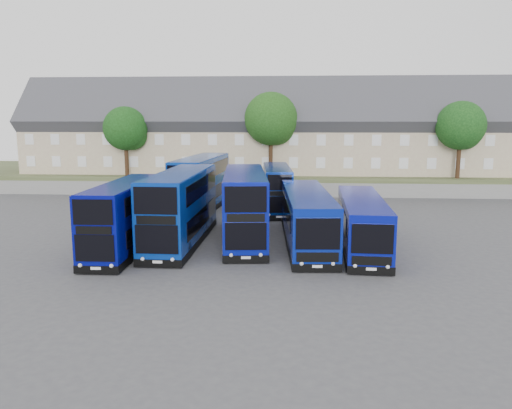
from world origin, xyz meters
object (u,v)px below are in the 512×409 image
(coach_east_a, at_px, (307,219))
(tree_far, at_px, (494,124))
(tree_west, at_px, (127,130))
(tree_mid, at_px, (272,121))
(dd_front_left, at_px, (126,218))
(tree_east, at_px, (462,127))
(dd_front_mid, at_px, (181,209))

(coach_east_a, distance_m, tree_far, 37.35)
(tree_west, relative_size, tree_mid, 0.83)
(dd_front_left, distance_m, tree_west, 25.74)
(dd_front_left, relative_size, tree_east, 1.32)
(tree_east, bearing_deg, dd_front_left, -139.71)
(coach_east_a, height_order, tree_far, tree_far)
(dd_front_left, height_order, tree_east, tree_east)
(dd_front_mid, bearing_deg, dd_front_left, -145.75)
(dd_front_left, distance_m, tree_mid, 26.68)
(tree_mid, relative_size, tree_far, 1.06)
(dd_front_mid, relative_size, coach_east_a, 0.92)
(tree_west, distance_m, tree_mid, 16.04)
(tree_mid, xyz_separation_m, tree_far, (26.00, 6.50, -0.34))
(dd_front_left, relative_size, tree_west, 1.41)
(tree_far, bearing_deg, coach_east_a, -128.47)
(tree_west, height_order, tree_far, tree_far)
(tree_far, bearing_deg, tree_west, -170.54)
(dd_front_left, bearing_deg, tree_east, 39.67)
(tree_west, xyz_separation_m, tree_mid, (16.00, 0.50, 1.02))
(tree_west, bearing_deg, dd_front_left, -72.55)
(tree_mid, bearing_deg, dd_front_mid, -103.25)
(dd_front_mid, relative_size, tree_east, 1.48)
(dd_front_left, height_order, tree_far, tree_far)
(dd_front_left, bearing_deg, tree_far, 41.47)
(tree_west, xyz_separation_m, tree_east, (36.00, 0.00, 0.34))
(tree_west, distance_m, tree_east, 36.00)
(dd_front_left, xyz_separation_m, dd_front_mid, (3.12, 2.05, 0.25))
(tree_east, bearing_deg, tree_far, 49.40)
(dd_front_mid, relative_size, tree_west, 1.58)
(dd_front_mid, distance_m, tree_far, 43.05)
(coach_east_a, xyz_separation_m, tree_mid, (-3.06, 22.37, 6.33))
(coach_east_a, xyz_separation_m, tree_east, (16.94, 21.86, 5.65))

